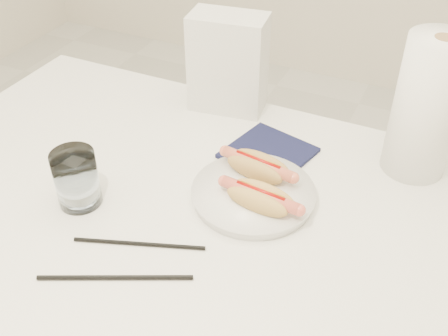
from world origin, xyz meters
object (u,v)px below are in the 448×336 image
at_px(hotdog_left, 258,167).
at_px(plate, 253,195).
at_px(hotdog_right, 260,198).
at_px(napkin_box, 228,63).
at_px(paper_towel_roll, 427,108).
at_px(table, 185,229).
at_px(water_glass, 76,179).

bearing_deg(hotdog_left, plate, -67.94).
distance_m(hotdog_right, napkin_box, 0.38).
xyz_separation_m(hotdog_left, hotdog_right, (0.04, -0.08, -0.00)).
xyz_separation_m(plate, hotdog_left, (-0.01, 0.05, 0.03)).
bearing_deg(paper_towel_roll, table, -140.37).
height_order(plate, hotdog_left, hotdog_left).
bearing_deg(hotdog_right, plate, 135.31).
distance_m(table, napkin_box, 0.40).
xyz_separation_m(plate, napkin_box, (-0.18, 0.28, 0.10)).
bearing_deg(paper_towel_roll, hotdog_right, -130.80).
bearing_deg(napkin_box, plate, -64.84).
distance_m(table, hotdog_left, 0.18).
bearing_deg(plate, water_glass, -153.48).
bearing_deg(paper_towel_roll, hotdog_left, -145.92).
distance_m(plate, hotdog_right, 0.05).
distance_m(plate, water_glass, 0.32).
height_order(table, hotdog_left, hotdog_left).
height_order(hotdog_left, napkin_box, napkin_box).
relative_size(table, water_glass, 11.08).
relative_size(table, hotdog_right, 7.98).
xyz_separation_m(water_glass, paper_towel_roll, (0.53, 0.37, 0.08)).
relative_size(water_glass, paper_towel_roll, 0.39).
height_order(hotdog_left, water_glass, water_glass).
bearing_deg(table, napkin_box, 101.79).
relative_size(hotdog_left, hotdog_right, 1.00).
bearing_deg(table, hotdog_left, 51.04).
relative_size(hotdog_left, water_glass, 1.39).
xyz_separation_m(table, plate, (0.11, 0.07, 0.07)).
height_order(hotdog_left, hotdog_right, same).
bearing_deg(paper_towel_roll, water_glass, -145.42).
distance_m(table, hotdog_right, 0.17).
xyz_separation_m(hotdog_left, paper_towel_roll, (0.26, 0.18, 0.10)).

